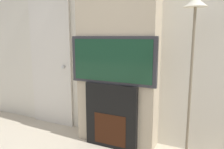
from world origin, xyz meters
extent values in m
cube|color=silver|center=(0.00, 2.03, 1.35)|extent=(6.00, 0.06, 2.70)
cube|color=tan|center=(0.00, 1.83, 1.35)|extent=(1.10, 0.34, 2.70)
cube|color=black|center=(0.00, 1.66, 0.44)|extent=(0.73, 0.14, 0.88)
cube|color=#33160A|center=(0.00, 1.59, 0.26)|extent=(0.45, 0.01, 0.42)
cube|color=#2D2D33|center=(0.00, 1.66, 1.18)|extent=(1.18, 0.06, 0.62)
cube|color=#143823|center=(0.00, 1.63, 1.18)|extent=(1.09, 0.01, 0.54)
cylinder|color=#726651|center=(0.97, 1.66, 0.91)|extent=(0.03, 0.03, 1.77)
cone|color=silver|center=(0.97, 1.66, 1.84)|extent=(0.25, 0.25, 0.10)
cube|color=silver|center=(-1.28, 1.98, 1.05)|extent=(0.82, 0.04, 2.10)
sphere|color=silver|center=(-0.99, 1.94, 1.01)|extent=(0.06, 0.06, 0.06)
camera|label=1|loc=(1.19, -0.87, 1.49)|focal=35.00mm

